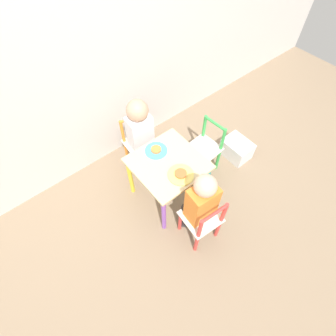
# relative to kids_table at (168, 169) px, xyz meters

# --- Properties ---
(ground_plane) EXTENTS (6.00, 6.00, 0.00)m
(ground_plane) POSITION_rel_kids_table_xyz_m (0.00, 0.00, -0.39)
(ground_plane) COLOR #8C755B
(house_wall) EXTENTS (6.00, 0.06, 2.60)m
(house_wall) POSITION_rel_kids_table_xyz_m (0.00, 0.77, 0.91)
(house_wall) COLOR silver
(house_wall) RESTS_ON ground_plane
(kids_table) EXTENTS (0.52, 0.52, 0.47)m
(kids_table) POSITION_rel_kids_table_xyz_m (0.00, 0.00, 0.00)
(kids_table) COLOR beige
(kids_table) RESTS_ON ground_plane
(chair_red) EXTENTS (0.28, 0.28, 0.53)m
(chair_red) POSITION_rel_kids_table_xyz_m (-0.04, -0.45, -0.13)
(chair_red) COLOR silver
(chair_red) RESTS_ON ground_plane
(chair_orange) EXTENTS (0.28, 0.28, 0.53)m
(chair_orange) POSITION_rel_kids_table_xyz_m (0.03, 0.46, -0.13)
(chair_orange) COLOR silver
(chair_orange) RESTS_ON ground_plane
(chair_green) EXTENTS (0.28, 0.28, 0.53)m
(chair_green) POSITION_rel_kids_table_xyz_m (0.46, 0.03, -0.13)
(chair_green) COLOR silver
(chair_green) RESTS_ON ground_plane
(child_front) EXTENTS (0.21, 0.22, 0.77)m
(child_front) POSITION_rel_kids_table_xyz_m (-0.04, -0.39, 0.06)
(child_front) COLOR #38383D
(child_front) RESTS_ON ground_plane
(child_back) EXTENTS (0.21, 0.23, 0.78)m
(child_back) POSITION_rel_kids_table_xyz_m (0.03, 0.40, 0.09)
(child_back) COLOR #4C608E
(child_back) RESTS_ON ground_plane
(plate_front) EXTENTS (0.20, 0.20, 0.03)m
(plate_front) POSITION_rel_kids_table_xyz_m (-0.00, -0.15, 0.09)
(plate_front) COLOR #EADB66
(plate_front) RESTS_ON kids_table
(plate_back) EXTENTS (0.18, 0.18, 0.03)m
(plate_back) POSITION_rel_kids_table_xyz_m (0.00, 0.15, 0.09)
(plate_back) COLOR #4C9EE0
(plate_back) RESTS_ON kids_table
(storage_bin) EXTENTS (0.21, 0.27, 0.18)m
(storage_bin) POSITION_rel_kids_table_xyz_m (0.81, -0.07, -0.30)
(storage_bin) COLOR silver
(storage_bin) RESTS_ON ground_plane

